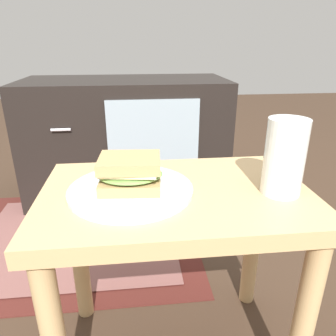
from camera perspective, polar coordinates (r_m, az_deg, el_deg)
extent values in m
cube|color=tan|center=(0.67, 1.42, -5.30)|extent=(0.56, 0.36, 0.04)
cylinder|color=tan|center=(0.77, 23.20, -24.48)|extent=(0.04, 0.04, 0.43)
cylinder|color=tan|center=(0.92, -15.74, -14.46)|extent=(0.04, 0.04, 0.43)
cylinder|color=tan|center=(0.97, 15.00, -12.59)|extent=(0.04, 0.04, 0.43)
cube|color=black|center=(1.61, -7.37, 5.25)|extent=(0.96, 0.44, 0.58)
cube|color=#8C9EA8|center=(1.39, -2.53, 3.23)|extent=(0.39, 0.01, 0.44)
cylinder|color=silver|center=(1.39, -18.74, 6.53)|extent=(0.08, 0.01, 0.01)
cylinder|color=silver|center=(1.46, -17.69, -1.83)|extent=(0.08, 0.01, 0.01)
cube|color=#4C1E19|center=(1.37, -15.82, -11.82)|extent=(0.94, 0.78, 0.01)
cube|color=brown|center=(1.37, -15.84, -11.66)|extent=(0.77, 0.64, 0.00)
cylinder|color=silver|center=(0.65, -6.70, -3.92)|extent=(0.26, 0.26, 0.01)
cube|color=tan|center=(0.65, -6.77, -2.65)|extent=(0.13, 0.11, 0.02)
ellipsoid|color=#729E4C|center=(0.64, -6.84, -1.10)|extent=(0.14, 0.11, 0.02)
cube|color=beige|center=(0.64, -6.89, -0.19)|extent=(0.12, 0.10, 0.01)
cube|color=tan|center=(0.63, -6.94, 0.99)|extent=(0.13, 0.10, 0.02)
cylinder|color=silver|center=(0.66, 20.24, 1.85)|extent=(0.08, 0.08, 0.15)
cylinder|color=#C67219|center=(0.67, 20.06, 0.57)|extent=(0.07, 0.07, 0.11)
cylinder|color=white|center=(0.65, 20.78, 5.74)|extent=(0.07, 0.07, 0.01)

